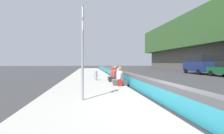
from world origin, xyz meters
TOP-DOWN VIEW (x-y plane):
  - ground_plane at (0.00, 0.00)m, footprint 160.00×160.00m
  - sidewalk_strip at (0.00, 2.65)m, footprint 80.00×4.40m
  - jersey_barrier at (0.00, 0.00)m, footprint 76.00×0.45m
  - route_sign_post at (1.16, 2.99)m, footprint 0.44×0.09m
  - fire_hydrant at (8.91, 2.19)m, footprint 0.26×0.46m
  - seated_person_foreground at (5.60, 0.78)m, footprint 0.76×0.88m
  - seated_person_middle at (6.61, 0.73)m, footprint 0.78×0.87m
  - seated_person_rear at (7.75, 0.77)m, footprint 0.95×1.03m
  - seated_person_far at (8.76, 0.82)m, footprint 0.83×0.92m
  - backpack at (5.14, 0.87)m, footprint 0.32×0.28m
  - parked_car_fourth at (17.64, -12.20)m, footprint 5.15×2.20m

SIDE VIEW (x-z plane):
  - ground_plane at x=0.00m, z-range 0.00..0.00m
  - sidewalk_strip at x=0.00m, z-range 0.00..0.14m
  - backpack at x=5.14m, z-range 0.13..0.53m
  - jersey_barrier at x=0.00m, z-range 0.00..0.85m
  - seated_person_middle at x=6.61m, z-range -0.06..1.00m
  - seated_person_far at x=8.76m, z-range -0.07..1.05m
  - seated_person_foreground at x=5.60m, z-range -0.08..1.10m
  - seated_person_rear at x=7.75m, z-range -0.09..1.12m
  - fire_hydrant at x=8.91m, z-range 0.15..1.03m
  - parked_car_fourth at x=17.64m, z-range 0.07..2.63m
  - route_sign_post at x=1.16m, z-range 0.41..4.01m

